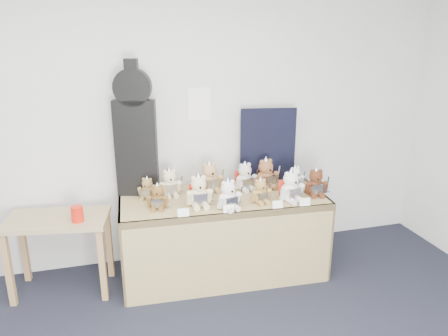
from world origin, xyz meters
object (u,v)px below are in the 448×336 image
object	(u,v)px
teddy_back_end	(295,178)
teddy_back_far_left	(147,189)
teddy_back_left	(170,184)
teddy_front_centre	(228,196)
teddy_front_right	(261,192)
display_table	(225,216)
teddy_back_right	(266,175)
red_cup	(77,214)
teddy_front_far_left	(158,198)
teddy_front_end	(316,183)
teddy_back_centre_left	(210,178)
guitar_case	(135,131)
teddy_front_left	(199,192)
teddy_front_far_right	(291,187)
teddy_back_centre_right	(245,178)
side_table	(59,231)

from	to	relation	value
teddy_back_end	teddy_back_far_left	distance (m)	1.35
teddy_back_left	teddy_back_far_left	bearing A→B (deg)	-174.80
teddy_front_centre	teddy_front_right	world-z (taller)	teddy_front_centre
display_table	teddy_back_far_left	bearing A→B (deg)	165.45
display_table	teddy_back_right	xyz separation A→B (m)	(0.45, 0.18, 0.29)
teddy_front_centre	teddy_back_right	world-z (taller)	teddy_back_right
red_cup	teddy_front_far_left	world-z (taller)	teddy_front_far_left
red_cup	teddy_front_end	xyz separation A→B (m)	(2.03, -0.14, 0.12)
teddy_back_centre_left	teddy_back_right	distance (m)	0.52
teddy_back_far_left	guitar_case	bearing A→B (deg)	142.25
teddy_back_end	guitar_case	bearing A→B (deg)	154.07
guitar_case	teddy_back_centre_left	xyz separation A→B (m)	(0.63, -0.10, -0.46)
teddy_front_left	teddy_front_far_right	bearing A→B (deg)	-5.64
teddy_back_centre_right	teddy_back_right	size ratio (longest dim) A/B	0.91
teddy_back_centre_left	side_table	bearing A→B (deg)	173.32
guitar_case	teddy_back_centre_left	world-z (taller)	guitar_case
display_table	teddy_back_centre_right	bearing A→B (deg)	40.87
teddy_back_left	teddy_front_left	bearing A→B (deg)	-58.86
teddy_back_centre_right	teddy_back_end	distance (m)	0.47
teddy_front_far_left	teddy_front_left	size ratio (longest dim) A/B	0.77
teddy_front_end	teddy_back_left	world-z (taller)	teddy_back_left
teddy_back_far_left	red_cup	bearing A→B (deg)	-137.15
red_cup	teddy_front_far_left	xyz separation A→B (m)	(0.64, -0.07, 0.10)
teddy_front_far_left	teddy_back_centre_left	size ratio (longest dim) A/B	0.77
display_table	teddy_front_far_right	xyz separation A→B (m)	(0.54, -0.17, 0.28)
teddy_front_far_left	teddy_back_end	world-z (taller)	teddy_front_far_left
side_table	teddy_back_far_left	xyz separation A→B (m)	(0.76, 0.05, 0.28)
teddy_back_centre_right	red_cup	bearing A→B (deg)	176.40
teddy_back_centre_left	teddy_back_centre_right	size ratio (longest dim) A/B	1.06
teddy_front_right	teddy_back_far_left	xyz separation A→B (m)	(-0.92, 0.34, -0.01)
teddy_back_left	teddy_front_far_left	bearing A→B (deg)	-119.66
teddy_front_far_left	teddy_front_left	bearing A→B (deg)	7.85
teddy_back_end	teddy_front_far_left	bearing A→B (deg)	169.60
red_cup	teddy_front_right	xyz separation A→B (m)	(1.50, -0.17, 0.10)
teddy_front_far_right	teddy_front_far_left	bearing A→B (deg)	160.57
teddy_front_left	guitar_case	bearing A→B (deg)	139.30
teddy_front_right	teddy_back_far_left	bearing A→B (deg)	151.50
side_table	red_cup	xyz separation A→B (m)	(0.17, -0.12, 0.19)
teddy_back_left	teddy_back_centre_left	world-z (taller)	teddy_back_centre_left
teddy_front_centre	teddy_front_far_right	size ratio (longest dim) A/B	0.93
display_table	teddy_front_far_left	xyz separation A→B (m)	(-0.58, -0.04, 0.26)
display_table	teddy_back_far_left	distance (m)	0.72
teddy_back_far_left	teddy_front_left	bearing A→B (deg)	-8.56
guitar_case	teddy_back_right	bearing A→B (deg)	7.17
side_table	teddy_front_left	bearing A→B (deg)	-1.98
red_cup	teddy_back_end	world-z (taller)	teddy_back_end
teddy_front_end	teddy_back_left	bearing A→B (deg)	175.21
teddy_back_left	teddy_back_far_left	world-z (taller)	teddy_back_left
teddy_front_end	teddy_back_far_left	world-z (taller)	teddy_front_end
teddy_front_centre	teddy_front_far_left	bearing A→B (deg)	150.11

